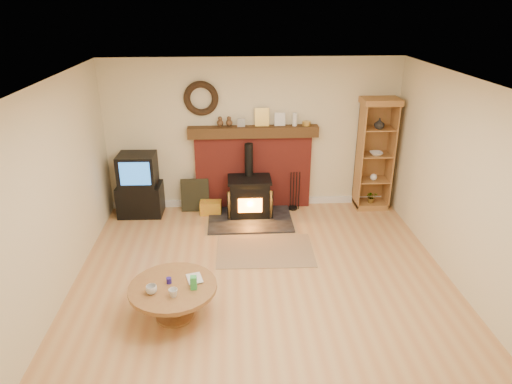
{
  "coord_description": "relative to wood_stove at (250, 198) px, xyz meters",
  "views": [
    {
      "loc": [
        -0.4,
        -4.8,
        3.45
      ],
      "look_at": [
        -0.05,
        1.0,
        0.98
      ],
      "focal_mm": 32.0,
      "sensor_mm": 36.0,
      "label": 1
    }
  ],
  "objects": [
    {
      "name": "chimney_breast",
      "position": [
        0.09,
        0.4,
        0.47
      ],
      "size": [
        2.2,
        0.22,
        1.78
      ],
      "color": "maroon",
      "rests_on": "ground"
    },
    {
      "name": "room_shell",
      "position": [
        0.07,
        -2.17,
        1.39
      ],
      "size": [
        5.02,
        5.52,
        2.61
      ],
      "color": "beige",
      "rests_on": "ground"
    },
    {
      "name": "coffee_table",
      "position": [
        -1.0,
        -2.66,
        0.02
      ],
      "size": [
        1.01,
        1.01,
        0.59
      ],
      "color": "brown",
      "rests_on": "ground"
    },
    {
      "name": "ground",
      "position": [
        0.08,
        -2.27,
        -0.33
      ],
      "size": [
        5.5,
        5.5,
        0.0
      ],
      "primitive_type": "plane",
      "color": "tan",
      "rests_on": "ground"
    },
    {
      "name": "curio_cabinet",
      "position": [
        2.18,
        0.29,
        0.65
      ],
      "size": [
        0.63,
        0.45,
        1.95
      ],
      "color": "olive",
      "rests_on": "ground"
    },
    {
      "name": "tv_unit",
      "position": [
        -1.87,
        0.2,
        0.19
      ],
      "size": [
        0.75,
        0.54,
        1.08
      ],
      "color": "black",
      "rests_on": "ground"
    },
    {
      "name": "firelog_box",
      "position": [
        -0.67,
        0.13,
        -0.22
      ],
      "size": [
        0.37,
        0.24,
        0.23
      ],
      "primitive_type": "cube",
      "rotation": [
        0.0,
        0.0,
        -0.04
      ],
      "color": "yellow",
      "rests_on": "ground"
    },
    {
      "name": "fire_tools",
      "position": [
        0.79,
        0.23,
        -0.17
      ],
      "size": [
        0.19,
        0.16,
        0.7
      ],
      "color": "black",
      "rests_on": "ground"
    },
    {
      "name": "area_rug",
      "position": [
        0.17,
        -1.2,
        -0.32
      ],
      "size": [
        1.44,
        1.01,
        0.01
      ],
      "primitive_type": "cube",
      "rotation": [
        0.0,
        0.0,
        -0.03
      ],
      "color": "brown",
      "rests_on": "ground"
    },
    {
      "name": "leaning_painting",
      "position": [
        -0.94,
        0.28,
        -0.04
      ],
      "size": [
        0.49,
        0.13,
        0.58
      ],
      "primitive_type": "cube",
      "rotation": [
        -0.17,
        0.0,
        0.0
      ],
      "color": "black",
      "rests_on": "ground"
    },
    {
      "name": "wood_stove",
      "position": [
        0.0,
        0.0,
        0.0
      ],
      "size": [
        1.4,
        1.0,
        1.24
      ],
      "color": "black",
      "rests_on": "ground"
    }
  ]
}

